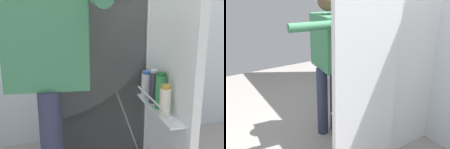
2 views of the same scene
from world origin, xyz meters
The scene contains 4 objects.
ground_plane centered at (0.00, 0.00, 0.00)m, with size 5.85×5.85×0.00m, color gray.
kitchen_wall centered at (0.00, 0.89, 1.29)m, with size 4.40×0.10×2.59m, color silver.
refrigerator centered at (0.03, 0.49, 0.90)m, with size 0.71×1.23×1.81m.
person centered at (-0.35, -0.01, 0.94)m, with size 0.54×0.78×1.58m.
Camera 2 is at (1.81, -1.30, 1.64)m, focal length 39.95 mm.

